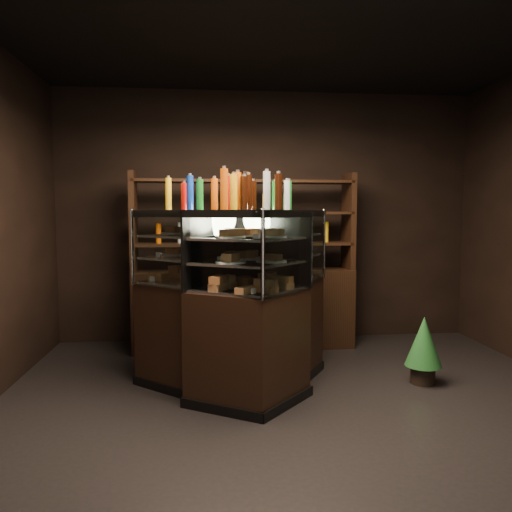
# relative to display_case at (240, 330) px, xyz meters

# --- Properties ---
(ground) EXTENTS (5.00, 5.00, 0.00)m
(ground) POSITION_rel_display_case_xyz_m (0.45, -0.75, -0.53)
(ground) COLOR black
(ground) RESTS_ON ground
(room_shell) EXTENTS (5.02, 5.02, 3.01)m
(room_shell) POSITION_rel_display_case_xyz_m (0.45, -0.75, 1.41)
(room_shell) COLOR black
(room_shell) RESTS_ON ground
(display_case) EXTENTS (1.84, 1.62, 1.59)m
(display_case) POSITION_rel_display_case_xyz_m (0.00, 0.00, 0.00)
(display_case) COLOR black
(display_case) RESTS_ON ground
(food_display) EXTENTS (1.35, 1.22, 0.48)m
(food_display) POSITION_rel_display_case_xyz_m (0.00, -0.00, 0.69)
(food_display) COLOR #DB8D4E
(food_display) RESTS_ON display_case
(bottles_top) EXTENTS (1.17, 1.07, 0.30)m
(bottles_top) POSITION_rel_display_case_xyz_m (-0.00, 0.00, 1.19)
(bottles_top) COLOR #B20C0A
(bottles_top) RESTS_ON display_case
(potted_conifer) EXTENTS (0.33, 0.33, 0.70)m
(potted_conifer) POSITION_rel_display_case_xyz_m (1.67, -0.05, -0.13)
(potted_conifer) COLOR black
(potted_conifer) RESTS_ON ground
(back_shelving) EXTENTS (2.51, 0.51, 2.00)m
(back_shelving) POSITION_rel_display_case_xyz_m (0.13, 1.30, 0.08)
(back_shelving) COLOR black
(back_shelving) RESTS_ON ground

